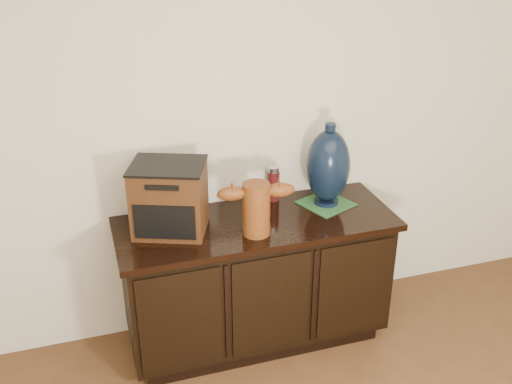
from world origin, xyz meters
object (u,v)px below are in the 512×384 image
object	(u,v)px
spray_can	(273,184)
lamp_base	(328,166)
sideboard	(256,280)
terracotta_vessel	(256,206)
tv_radio	(169,198)

from	to	relation	value
spray_can	lamp_base	bearing A→B (deg)	-28.13
sideboard	spray_can	world-z (taller)	spray_can
sideboard	spray_can	xyz separation A→B (m)	(0.16, 0.21, 0.47)
terracotta_vessel	tv_radio	size ratio (longest dim) A/B	0.89
terracotta_vessel	tv_radio	bearing A→B (deg)	165.46
lamp_base	spray_can	bearing A→B (deg)	151.87
lamp_base	spray_can	distance (m)	0.32
tv_radio	lamp_base	distance (m)	0.86
sideboard	lamp_base	bearing A→B (deg)	9.40
tv_radio	spray_can	world-z (taller)	tv_radio
tv_radio	spray_can	distance (m)	0.63
sideboard	terracotta_vessel	size ratio (longest dim) A/B	3.77
sideboard	terracotta_vessel	bearing A→B (deg)	-107.66
sideboard	terracotta_vessel	world-z (taller)	terracotta_vessel
terracotta_vessel	spray_can	world-z (taller)	terracotta_vessel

